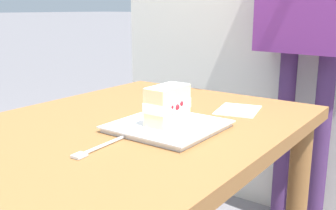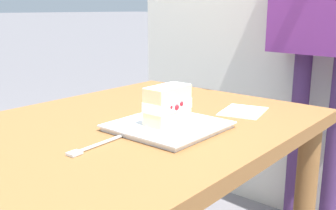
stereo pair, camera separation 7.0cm
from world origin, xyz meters
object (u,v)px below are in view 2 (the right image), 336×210
(cake_slice, at_px, (168,105))
(patio_table, at_px, (104,167))
(paper_napkin, at_px, (243,111))
(dessert_fork, at_px, (94,146))
(dessert_plate, at_px, (168,126))

(cake_slice, bearing_deg, patio_table, -43.83)
(cake_slice, height_order, paper_napkin, cake_slice)
(patio_table, distance_m, dessert_fork, 0.17)
(patio_table, relative_size, paper_napkin, 7.02)
(paper_napkin, bearing_deg, patio_table, -24.05)
(patio_table, xyz_separation_m, dessert_fork, (0.10, 0.08, 0.11))
(dessert_plate, height_order, dessert_fork, dessert_plate)
(paper_napkin, bearing_deg, dessert_fork, -11.17)
(paper_napkin, bearing_deg, dessert_plate, -12.11)
(dessert_fork, bearing_deg, paper_napkin, 168.83)
(patio_table, bearing_deg, cake_slice, 136.17)
(patio_table, height_order, paper_napkin, paper_napkin)
(dessert_plate, bearing_deg, patio_table, -44.89)
(cake_slice, distance_m, paper_napkin, 0.30)
(patio_table, distance_m, paper_napkin, 0.46)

